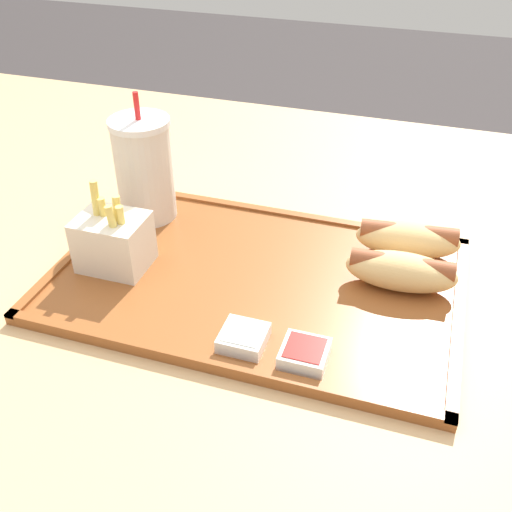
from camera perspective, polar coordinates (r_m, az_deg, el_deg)
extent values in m
cube|color=tan|center=(0.99, -2.71, -18.11)|extent=(1.49, 1.09, 0.71)
cube|color=brown|center=(0.71, 0.00, -2.30)|extent=(0.47, 0.31, 0.01)
cube|color=brown|center=(0.60, -4.38, -9.93)|extent=(0.47, 0.01, 0.00)
cube|color=brown|center=(0.82, 3.16, 4.05)|extent=(0.47, 0.01, 0.00)
cube|color=brown|center=(0.80, -16.05, 1.31)|extent=(0.01, 0.31, 0.00)
cube|color=brown|center=(0.69, 18.74, -5.33)|extent=(0.01, 0.31, 0.00)
cylinder|color=silver|center=(0.81, -10.56, 7.86)|extent=(0.08, 0.08, 0.13)
cylinder|color=white|center=(0.78, -11.11, 12.38)|extent=(0.08, 0.08, 0.01)
cylinder|color=red|center=(0.77, -11.29, 13.85)|extent=(0.01, 0.01, 0.03)
ellipsoid|color=#DBB270|center=(0.76, 14.24, 1.54)|extent=(0.13, 0.06, 0.04)
cylinder|color=brown|center=(0.75, 14.35, 2.15)|extent=(0.12, 0.04, 0.02)
ellipsoid|color=#DBB270|center=(0.70, 13.64, -1.44)|extent=(0.13, 0.05, 0.04)
cylinder|color=brown|center=(0.69, 13.75, -0.80)|extent=(0.12, 0.03, 0.02)
cube|color=silver|center=(0.73, -13.41, 1.30)|extent=(0.08, 0.06, 0.07)
cylinder|color=#EACC60|center=(0.72, -14.21, 3.33)|extent=(0.01, 0.01, 0.06)
cylinder|color=#EACC60|center=(0.71, -12.97, 2.87)|extent=(0.01, 0.02, 0.07)
cylinder|color=#EACC60|center=(0.70, -13.28, 2.18)|extent=(0.02, 0.01, 0.07)
cylinder|color=#EACC60|center=(0.72, -14.89, 4.04)|extent=(0.01, 0.01, 0.08)
cylinder|color=#EACC60|center=(0.70, -12.61, 2.56)|extent=(0.01, 0.01, 0.06)
cube|color=silver|center=(0.62, -1.20, -7.80)|extent=(0.05, 0.05, 0.02)
cube|color=white|center=(0.61, -1.21, -7.30)|extent=(0.04, 0.04, 0.00)
cube|color=silver|center=(0.60, 4.64, -9.26)|extent=(0.05, 0.05, 0.02)
cube|color=#B21914|center=(0.60, 4.67, -8.76)|extent=(0.04, 0.04, 0.00)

